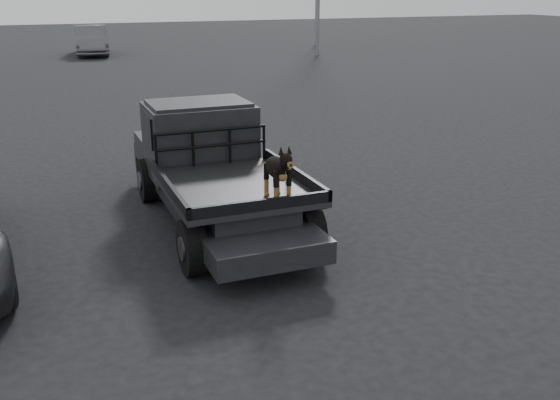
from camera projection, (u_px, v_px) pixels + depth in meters
name	position (u px, v px, depth m)	size (l,w,h in m)	color
ground	(214.00, 283.00, 8.01)	(120.00, 120.00, 0.00)	black
flatbed_ute	(217.00, 195.00, 9.89)	(2.00, 5.40, 0.92)	black
ute_cab	(199.00, 128.00, 10.43)	(1.72, 1.30, 0.88)	black
headache_rack	(212.00, 147.00, 9.83)	(1.80, 0.08, 0.55)	black
dog	(277.00, 172.00, 8.19)	(0.32, 0.60, 0.74)	black
distant_car_a	(91.00, 40.00, 33.86)	(1.64, 4.71, 1.55)	#55545A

